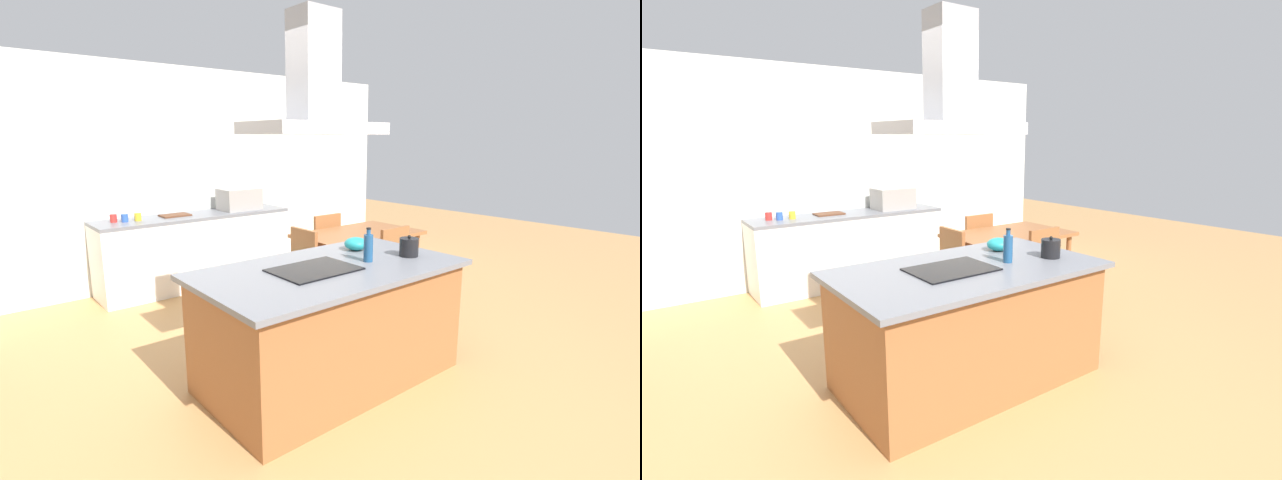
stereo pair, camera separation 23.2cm
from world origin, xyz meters
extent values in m
plane|color=tan|center=(0.00, 1.50, 0.00)|extent=(16.00, 16.00, 0.00)
cube|color=silver|center=(0.00, 3.25, 1.35)|extent=(7.20, 0.10, 2.70)
cube|color=#995B33|center=(0.00, 0.00, 0.43)|extent=(1.88, 1.01, 0.86)
cube|color=slate|center=(0.00, 0.00, 0.88)|extent=(1.98, 1.11, 0.04)
cube|color=black|center=(-0.15, 0.00, 0.91)|extent=(0.60, 0.44, 0.01)
cylinder|color=black|center=(0.69, -0.17, 0.97)|extent=(0.15, 0.15, 0.15)
sphere|color=black|center=(0.69, -0.17, 1.06)|extent=(0.03, 0.03, 0.03)
cone|color=black|center=(0.79, -0.17, 0.98)|extent=(0.06, 0.03, 0.04)
cylinder|color=navy|center=(0.32, -0.08, 1.00)|extent=(0.07, 0.07, 0.21)
cylinder|color=navy|center=(0.32, -0.08, 1.13)|extent=(0.03, 0.03, 0.04)
cylinder|color=black|center=(0.32, -0.08, 1.16)|extent=(0.04, 0.04, 0.01)
ellipsoid|color=teal|center=(0.51, 0.25, 0.95)|extent=(0.20, 0.20, 0.11)
cube|color=white|center=(0.27, 2.88, 0.43)|extent=(2.39, 0.62, 0.86)
cube|color=slate|center=(0.27, 2.88, 0.88)|extent=(2.39, 0.62, 0.04)
cube|color=#9E9993|center=(0.90, 2.88, 1.04)|extent=(0.50, 0.38, 0.28)
cylinder|color=red|center=(-0.68, 2.95, 0.95)|extent=(0.08, 0.08, 0.09)
cylinder|color=#2D56B2|center=(-0.57, 2.90, 0.95)|extent=(0.08, 0.08, 0.09)
cylinder|color=gold|center=(-0.43, 2.87, 0.95)|extent=(0.08, 0.08, 0.09)
cube|color=#59331E|center=(0.03, 2.93, 0.91)|extent=(0.34, 0.24, 0.02)
cube|color=#995B33|center=(1.57, 1.30, 0.73)|extent=(1.40, 0.90, 0.04)
cylinder|color=#995B33|center=(0.95, 0.93, 0.35)|extent=(0.06, 0.06, 0.71)
cylinder|color=#995B33|center=(2.19, 0.93, 0.35)|extent=(0.06, 0.06, 0.71)
cylinder|color=#995B33|center=(0.95, 1.67, 0.35)|extent=(0.06, 0.06, 0.71)
cylinder|color=#995B33|center=(2.19, 1.67, 0.35)|extent=(0.06, 0.06, 0.71)
cube|color=teal|center=(1.57, 2.05, 0.43)|extent=(0.42, 0.42, 0.04)
cube|color=#995B33|center=(1.57, 1.86, 0.67)|extent=(0.42, 0.04, 0.44)
cylinder|color=#995B33|center=(1.39, 2.23, 0.21)|extent=(0.04, 0.04, 0.41)
cylinder|color=#995B33|center=(1.75, 2.23, 0.21)|extent=(0.04, 0.04, 0.41)
cylinder|color=#995B33|center=(1.39, 1.87, 0.21)|extent=(0.04, 0.04, 0.41)
cylinder|color=#995B33|center=(1.75, 1.87, 0.21)|extent=(0.04, 0.04, 0.41)
cube|color=teal|center=(0.57, 1.30, 0.43)|extent=(0.42, 0.42, 0.04)
cube|color=#995B33|center=(0.76, 1.30, 0.67)|extent=(0.04, 0.42, 0.44)
cylinder|color=#995B33|center=(0.39, 1.12, 0.21)|extent=(0.04, 0.04, 0.41)
cylinder|color=#995B33|center=(0.39, 1.48, 0.21)|extent=(0.04, 0.04, 0.41)
cylinder|color=#995B33|center=(0.75, 1.12, 0.21)|extent=(0.04, 0.04, 0.41)
cylinder|color=#995B33|center=(0.75, 1.48, 0.21)|extent=(0.04, 0.04, 0.41)
cube|color=teal|center=(1.57, 0.55, 0.43)|extent=(0.42, 0.42, 0.04)
cube|color=#995B33|center=(1.57, 0.74, 0.67)|extent=(0.42, 0.04, 0.44)
cylinder|color=#995B33|center=(1.75, 0.37, 0.21)|extent=(0.04, 0.04, 0.41)
cylinder|color=#995B33|center=(1.39, 0.37, 0.21)|extent=(0.04, 0.04, 0.41)
cylinder|color=#995B33|center=(1.75, 0.73, 0.21)|extent=(0.04, 0.04, 0.41)
cylinder|color=#995B33|center=(1.39, 0.73, 0.21)|extent=(0.04, 0.04, 0.41)
cube|color=#ADADB2|center=(-0.15, 0.00, 1.89)|extent=(0.90, 0.55, 0.08)
cube|color=#ADADB2|center=(-0.15, 0.00, 2.28)|extent=(0.28, 0.24, 0.70)
camera|label=1|loc=(-2.15, -2.47, 1.82)|focal=25.86mm
camera|label=2|loc=(-1.97, -2.62, 1.82)|focal=25.86mm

